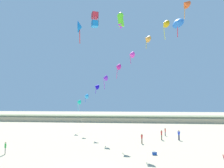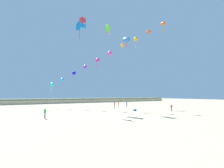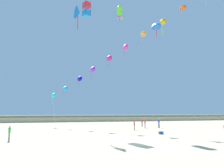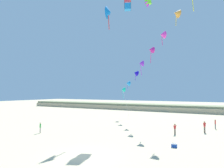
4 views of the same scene
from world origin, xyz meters
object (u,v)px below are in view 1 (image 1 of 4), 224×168
at_px(large_kite_high_solo, 80,27).
at_px(person_far_center, 142,138).
at_px(person_near_right, 165,131).
at_px(large_kite_mid_trail, 95,20).
at_px(person_far_left, 179,134).
at_px(large_kite_low_lead, 177,22).
at_px(beach_cooler, 154,153).
at_px(large_kite_outer_drift, 121,20).
at_px(person_near_left, 162,134).
at_px(person_far_right, 5,147).

bearing_deg(large_kite_high_solo, person_far_center, 7.50).
distance_m(person_near_right, large_kite_mid_trail, 25.38).
height_order(person_far_left, large_kite_low_lead, large_kite_low_lead).
distance_m(large_kite_mid_trail, beach_cooler, 25.24).
relative_size(person_far_center, beach_cooler, 2.68).
relative_size(large_kite_high_solo, beach_cooler, 6.72).
relative_size(large_kite_low_lead, large_kite_outer_drift, 1.49).
bearing_deg(large_kite_outer_drift, person_far_left, 30.07).
relative_size(large_kite_low_lead, beach_cooler, 7.01).
xyz_separation_m(person_near_left, beach_cooler, (-2.31, -10.26, -0.77)).
distance_m(person_far_left, large_kite_low_lead, 20.49).
bearing_deg(person_near_right, person_near_left, -106.87).
xyz_separation_m(person_near_right, person_far_center, (-4.90, -7.81, 0.01)).
xyz_separation_m(person_far_left, large_kite_outer_drift, (-9.77, -5.66, 18.74)).
relative_size(person_far_left, person_far_center, 1.13).
distance_m(person_near_left, person_far_right, 24.41).
bearing_deg(large_kite_low_lead, person_far_center, -150.16).
height_order(person_far_right, large_kite_high_solo, large_kite_high_solo).
xyz_separation_m(person_far_left, beach_cooler, (-5.28, -10.27, -0.79)).
xyz_separation_m(person_near_left, large_kite_low_lead, (3.40, 0.50, 20.51)).
bearing_deg(large_kite_low_lead, beach_cooler, -117.96).
distance_m(person_near_left, large_kite_outer_drift, 20.74).
bearing_deg(large_kite_outer_drift, person_far_center, 33.57).
height_order(person_near_right, large_kite_low_lead, large_kite_low_lead).
bearing_deg(large_kite_outer_drift, large_kite_high_solo, 173.48).
distance_m(person_far_center, large_kite_mid_trail, 22.61).
bearing_deg(large_kite_low_lead, person_far_left, -131.55).
distance_m(large_kite_mid_trail, large_kite_high_solo, 4.74).
height_order(person_near_left, person_near_right, person_near_left).
distance_m(person_far_left, large_kite_mid_trail, 25.61).
height_order(person_near_left, person_far_center, person_near_left).
height_order(person_near_left, person_far_right, person_near_left).
bearing_deg(large_kite_mid_trail, person_far_center, -14.37).
bearing_deg(person_far_center, large_kite_mid_trail, 165.63).
bearing_deg(person_far_left, large_kite_low_lead, 48.45).
bearing_deg(large_kite_high_solo, large_kite_low_lead, 17.35).
height_order(large_kite_outer_drift, beach_cooler, large_kite_outer_drift).
relative_size(person_near_left, person_far_right, 1.08).
height_order(large_kite_low_lead, large_kite_high_solo, large_kite_low_lead).
bearing_deg(person_far_center, person_near_left, 44.38).
bearing_deg(person_near_right, person_far_left, -68.66).
height_order(person_near_left, large_kite_low_lead, large_kite_low_lead).
bearing_deg(large_kite_mid_trail, person_near_left, 6.76).
bearing_deg(beach_cooler, large_kite_outer_drift, 134.19).
distance_m(person_near_left, large_kite_high_solo, 23.29).
distance_m(large_kite_outer_drift, beach_cooler, 20.57).
bearing_deg(large_kite_low_lead, person_far_right, -153.02).
height_order(person_far_center, large_kite_high_solo, large_kite_high_solo).
relative_size(person_near_left, large_kite_outer_drift, 0.62).
distance_m(person_far_right, large_kite_high_solo, 21.02).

